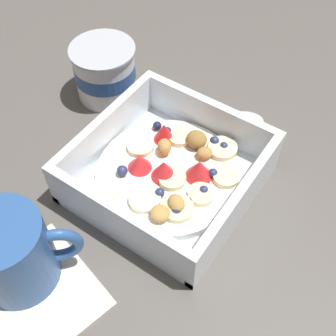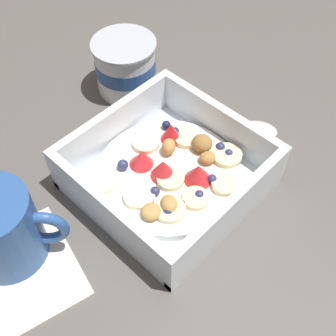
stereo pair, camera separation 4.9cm
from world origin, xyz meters
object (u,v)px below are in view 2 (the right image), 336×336
Objects in this scene: fruit_bowl at (169,173)px; coffee_mug at (2,230)px; folded_napkin at (16,275)px; spoon at (240,124)px; yogurt_cup at (125,66)px.

coffee_mug is at bearing 162.10° from fruit_bowl.
coffee_mug is 0.78× the size of folded_napkin.
yogurt_cup is (-0.05, 0.16, 0.03)m from spoon.
yogurt_cup is (0.08, 0.16, 0.02)m from fruit_bowl.
fruit_bowl is 0.13m from spoon.
fruit_bowl is 0.19m from coffee_mug.
coffee_mug is (-0.31, 0.06, 0.04)m from spoon.
fruit_bowl is 1.19× the size of spoon.
spoon is 0.32m from coffee_mug.
fruit_bowl is 2.05× the size of coffee_mug.
spoon is (0.13, -0.00, -0.02)m from fruit_bowl.
folded_napkin is (-0.28, -0.13, -0.04)m from yogurt_cup.
coffee_mug reaches higher than spoon.
spoon reaches higher than folded_napkin.
fruit_bowl is at bearing -9.45° from folded_napkin.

